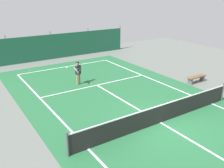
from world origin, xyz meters
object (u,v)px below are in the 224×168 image
tennis_ball_near_player (30,70)px  tennis_ball_midcourt (91,84)px  tennis_net (161,114)px  courtside_bench (196,78)px  tennis_player (78,72)px

tennis_ball_near_player → tennis_ball_midcourt: 6.34m
tennis_net → tennis_ball_near_player: tennis_net is taller
tennis_ball_near_player → courtside_bench: (9.27, -9.56, 0.34)m
tennis_ball_near_player → tennis_ball_midcourt: (2.71, -5.73, 0.00)m
tennis_ball_near_player → courtside_bench: 13.32m
tennis_net → courtside_bench: tennis_net is taller
tennis_player → courtside_bench: 8.51m
tennis_net → courtside_bench: 6.97m
tennis_ball_near_player → tennis_ball_midcourt: size_ratio=1.00×
tennis_net → tennis_ball_midcourt: bearing=92.1°
tennis_ball_midcourt → courtside_bench: 7.60m
tennis_ball_midcourt → courtside_bench: courtside_bench is taller
tennis_net → tennis_ball_midcourt: size_ratio=153.33×
tennis_ball_near_player → tennis_ball_midcourt: bearing=-64.7°
tennis_player → courtside_bench: (7.32, -4.31, -0.59)m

